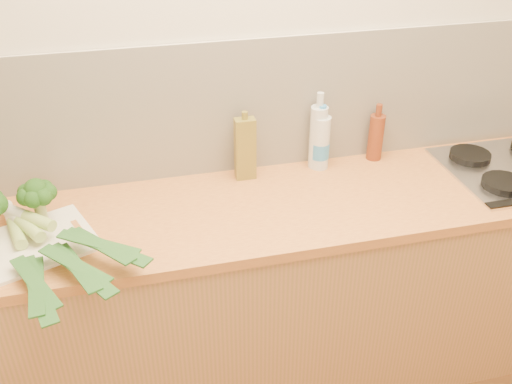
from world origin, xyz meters
TOP-DOWN VIEW (x-y plane):
  - room_shell at (0.00, 1.49)m, footprint 3.50×3.50m
  - counter at (0.00, 1.20)m, footprint 3.20×0.62m
  - chopping_board at (-0.90, 1.13)m, footprint 0.50×0.44m
  - broccoli_right at (-0.86, 1.25)m, footprint 0.13×0.14m
  - leek_front at (-0.91, 1.10)m, footprint 0.24×0.68m
  - leek_mid at (-0.84, 1.09)m, footprint 0.40×0.58m
  - leek_back at (-0.79, 1.11)m, footprint 0.49×0.46m
  - oil_tin at (-0.09, 1.41)m, footprint 0.08×0.05m
  - glass_bottle at (0.22, 1.43)m, footprint 0.07×0.07m
  - amber_bottle at (0.48, 1.44)m, footprint 0.06×0.06m
  - water_bottle at (0.23, 1.42)m, footprint 0.08×0.08m

SIDE VIEW (x-z plane):
  - counter at x=0.00m, z-range 0.00..0.90m
  - chopping_board at x=-0.90m, z-range 0.90..0.91m
  - leek_front at x=-0.91m, z-range 0.91..0.96m
  - leek_mid at x=-0.84m, z-range 0.93..0.97m
  - leek_back at x=-0.79m, z-range 0.95..0.99m
  - amber_bottle at x=0.48m, z-range 0.88..1.13m
  - water_bottle at x=0.23m, z-range 0.88..1.13m
  - oil_tin at x=-0.09m, z-range 0.89..1.17m
  - broccoli_right at x=-0.86m, z-range 0.94..1.12m
  - glass_bottle at x=0.22m, z-range 0.88..1.20m
  - room_shell at x=0.00m, z-range -0.58..2.92m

